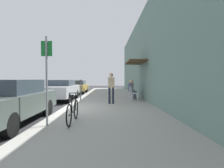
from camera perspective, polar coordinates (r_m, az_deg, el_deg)
ground_plane at (r=8.60m, az=-16.04°, el=-8.37°), size 60.00×60.00×0.00m
sidewalk_slab at (r=10.27m, az=-0.75°, el=-6.33°), size 4.50×32.00×0.12m
building_facade at (r=10.59m, az=12.54°, el=10.22°), size 1.40×32.00×6.14m
parked_car_0 at (r=6.77m, az=-30.40°, el=-4.78°), size 1.80×4.40×1.46m
parked_car_1 at (r=12.62m, az=-16.18°, el=-1.77°), size 1.80×4.40×1.42m
parked_car_2 at (r=18.58m, az=-11.23°, el=-0.79°), size 1.80×4.40×1.34m
parking_meter at (r=11.03m, az=-10.16°, el=-1.49°), size 0.12×0.10×1.32m
street_sign at (r=5.44m, az=-20.46°, el=3.15°), size 0.32×0.06×2.60m
bicycle_0 at (r=5.71m, az=-12.59°, el=-8.56°), size 0.46×1.71×0.90m
cafe_chair_0 at (r=11.03m, az=6.99°, el=-2.84°), size 0.53×0.53×0.87m
cafe_chair_1 at (r=11.85m, az=6.42°, el=-2.53°), size 0.46×0.46×0.87m
seated_patron_1 at (r=11.84m, az=6.72°, el=-1.60°), size 0.44×0.37×1.29m
cafe_chair_2 at (r=12.63m, az=5.97°, el=-2.27°), size 0.53×0.53×0.87m
seated_patron_2 at (r=12.62m, az=6.25°, el=-1.40°), size 0.49×0.43×1.29m
pedestrian_standing at (r=9.63m, az=-0.25°, el=-0.53°), size 0.36×0.22×1.70m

